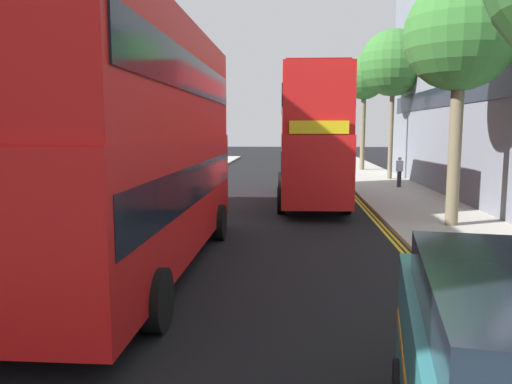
# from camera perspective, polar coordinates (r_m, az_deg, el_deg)

# --- Properties ---
(sidewalk_right) EXTENTS (4.00, 80.00, 0.14)m
(sidewalk_right) POSITION_cam_1_polar(r_m,az_deg,el_deg) (17.38, 21.47, -3.76)
(sidewalk_right) COLOR #ADA89E
(sidewalk_right) RESTS_ON ground
(sidewalk_left) EXTENTS (4.00, 80.00, 0.14)m
(sidewalk_left) POSITION_cam_1_polar(r_m,az_deg,el_deg) (18.34, -21.19, -3.19)
(sidewalk_left) COLOR #ADA89E
(sidewalk_left) RESTS_ON ground
(kerb_line_outer) EXTENTS (0.10, 56.00, 0.01)m
(kerb_line_outer) POSITION_cam_1_polar(r_m,az_deg,el_deg) (14.96, 16.01, -5.52)
(kerb_line_outer) COLOR yellow
(kerb_line_outer) RESTS_ON ground
(kerb_line_inner) EXTENTS (0.10, 56.00, 0.01)m
(kerb_line_inner) POSITION_cam_1_polar(r_m,az_deg,el_deg) (14.93, 15.41, -5.52)
(kerb_line_inner) COLOR yellow
(kerb_line_inner) RESTS_ON ground
(double_decker_bus_away) EXTENTS (2.83, 10.82, 5.64)m
(double_decker_bus_away) POSITION_cam_1_polar(r_m,az_deg,el_deg) (11.40, -13.10, 6.01)
(double_decker_bus_away) COLOR red
(double_decker_bus_away) RESTS_ON ground
(double_decker_bus_oncoming) EXTENTS (2.98, 10.86, 5.64)m
(double_decker_bus_oncoming) POSITION_cam_1_polar(r_m,az_deg,el_deg) (22.30, 6.17, 6.68)
(double_decker_bus_oncoming) COLOR red
(double_decker_bus_oncoming) RESTS_ON ground
(pedestrian_far) EXTENTS (0.34, 0.22, 1.62)m
(pedestrian_far) POSITION_cam_1_polar(r_m,az_deg,el_deg) (27.60, 16.12, 2.29)
(pedestrian_far) COLOR #2D2D38
(pedestrian_far) RESTS_ON sidewalk_right
(street_tree_mid) EXTENTS (3.25, 3.25, 8.52)m
(street_tree_mid) POSITION_cam_1_polar(r_m,az_deg,el_deg) (38.86, 12.30, 12.58)
(street_tree_mid) COLOR #6B6047
(street_tree_mid) RESTS_ON sidewalk_right
(street_tree_far) EXTENTS (4.01, 4.01, 9.08)m
(street_tree_far) POSITION_cam_1_polar(r_m,az_deg,el_deg) (32.25, 15.46, 14.03)
(street_tree_far) COLOR #6B6047
(street_tree_far) RESTS_ON sidewalk_right
(street_tree_distant) EXTENTS (3.48, 3.48, 7.75)m
(street_tree_distant) POSITION_cam_1_polar(r_m,az_deg,el_deg) (17.35, 22.39, 16.16)
(street_tree_distant) COLOR #6B6047
(street_tree_distant) RESTS_ON sidewalk_right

